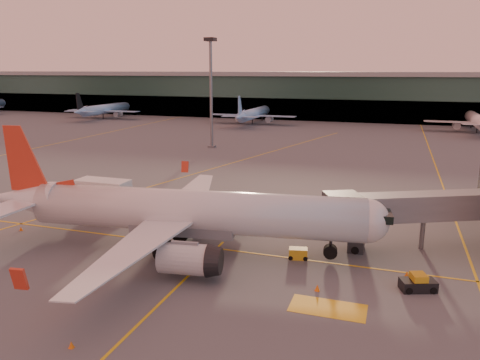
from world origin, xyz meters
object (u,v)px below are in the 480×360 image
(main_airplane, at_px, (182,213))
(catering_truck, at_px, (104,197))
(pushback_tug, at_px, (418,284))
(gpu_cart, at_px, (298,254))

(main_airplane, height_order, catering_truck, main_airplane)
(main_airplane, relative_size, catering_truck, 6.31)
(pushback_tug, bearing_deg, catering_truck, 147.31)
(main_airplane, bearing_deg, pushback_tug, -12.78)
(catering_truck, relative_size, pushback_tug, 2.03)
(main_airplane, bearing_deg, catering_truck, 147.77)
(catering_truck, bearing_deg, main_airplane, -24.30)
(gpu_cart, bearing_deg, pushback_tug, -28.84)
(pushback_tug, bearing_deg, gpu_cart, 142.12)
(main_airplane, bearing_deg, gpu_cart, -0.27)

